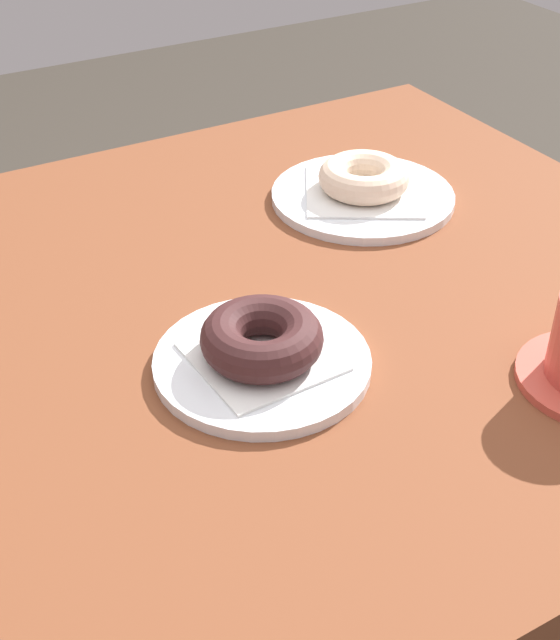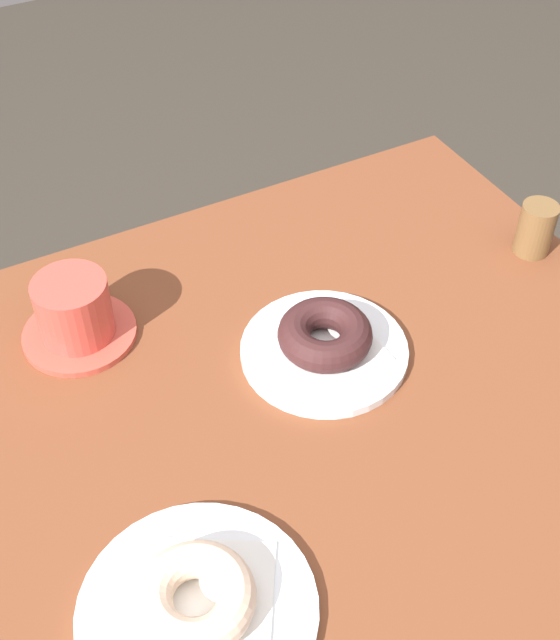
% 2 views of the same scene
% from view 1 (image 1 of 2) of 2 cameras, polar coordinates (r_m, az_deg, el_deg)
% --- Properties ---
extents(table, '(0.92, 0.83, 0.78)m').
position_cam_1_polar(table, '(0.93, 0.26, -2.86)').
color(table, brown).
rests_on(table, ground_plane).
extents(plate_sugar_ring, '(0.22, 0.22, 0.01)m').
position_cam_1_polar(plate_sugar_ring, '(1.05, 5.39, 8.00)').
color(plate_sugar_ring, white).
rests_on(plate_sugar_ring, table).
extents(napkin_sugar_ring, '(0.18, 0.18, 0.00)m').
position_cam_1_polar(napkin_sugar_ring, '(1.05, 5.41, 8.33)').
color(napkin_sugar_ring, white).
rests_on(napkin_sugar_ring, plate_sugar_ring).
extents(donut_sugar_ring, '(0.11, 0.11, 0.03)m').
position_cam_1_polar(donut_sugar_ring, '(1.04, 5.47, 9.23)').
color(donut_sugar_ring, beige).
rests_on(donut_sugar_ring, napkin_sugar_ring).
extents(plate_chocolate_ring, '(0.19, 0.19, 0.01)m').
position_cam_1_polar(plate_chocolate_ring, '(0.78, -1.17, -2.78)').
color(plate_chocolate_ring, white).
rests_on(plate_chocolate_ring, table).
extents(napkin_chocolate_ring, '(0.12, 0.12, 0.00)m').
position_cam_1_polar(napkin_chocolate_ring, '(0.77, -1.18, -2.36)').
color(napkin_chocolate_ring, white).
rests_on(napkin_chocolate_ring, plate_chocolate_ring).
extents(donut_chocolate_ring, '(0.11, 0.11, 0.04)m').
position_cam_1_polar(donut_chocolate_ring, '(0.76, -1.19, -1.17)').
color(donut_chocolate_ring, '#381B1B').
rests_on(donut_chocolate_ring, napkin_chocolate_ring).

